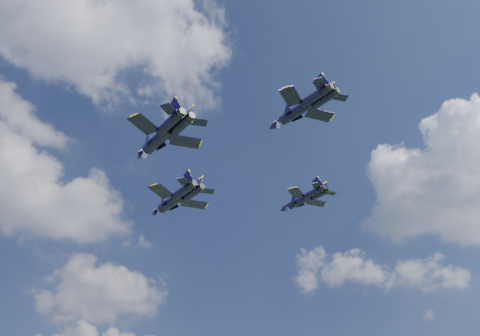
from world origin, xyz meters
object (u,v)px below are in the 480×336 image
jet_lead (170,203)px  jet_slot (295,112)px  jet_right (298,201)px  jet_left (157,141)px

jet_lead → jet_slot: size_ratio=1.18×
jet_lead → jet_right: size_ratio=1.31×
jet_left → jet_slot: bearing=-50.3°
jet_slot → jet_right: bearing=41.4°
jet_left → jet_slot: size_ratio=1.16×
jet_lead → jet_left: jet_lead is taller
jet_lead → jet_left: 23.13m
jet_lead → jet_right: (24.70, -10.82, 0.10)m
jet_left → jet_right: jet_right is taller
jet_left → jet_right: size_ratio=1.29×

